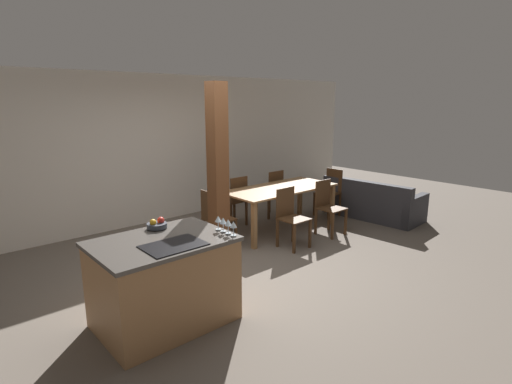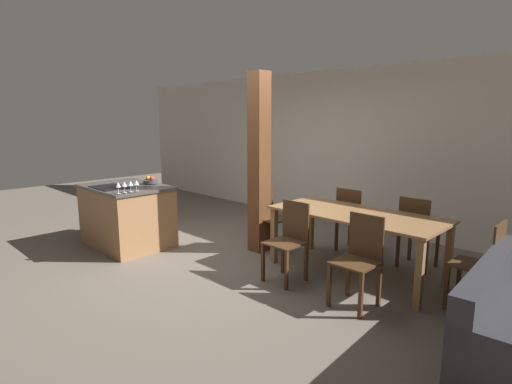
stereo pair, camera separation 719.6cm
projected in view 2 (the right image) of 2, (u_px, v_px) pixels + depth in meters
name	position (u px, v px, depth m)	size (l,w,h in m)	color
ground_plane	(215.00, 256.00, 5.48)	(16.00, 16.00, 0.00)	#665B51
wall_back	(332.00, 148.00, 7.16)	(11.20, 0.08, 2.70)	silver
kitchen_island	(127.00, 215.00, 5.91)	(1.32, 0.95, 0.91)	#9E7047
fruit_bowl	(150.00, 181.00, 5.96)	(0.21, 0.21, 0.11)	#383D47
wine_glass_near	(118.00, 185.00, 5.12)	(0.07, 0.07, 0.15)	silver
wine_glass_middle	(124.00, 184.00, 5.18)	(0.07, 0.07, 0.15)	silver
wine_glass_far	(130.00, 184.00, 5.24)	(0.07, 0.07, 0.15)	silver
wine_glass_end	(136.00, 183.00, 5.30)	(0.07, 0.07, 0.15)	silver
dining_table	(356.00, 220.00, 4.75)	(2.03, 0.92, 0.76)	olive
dining_chair_near_left	(289.00, 239.00, 4.62)	(0.40, 0.40, 0.92)	#472D19
dining_chair_near_right	(359.00, 258.00, 3.99)	(0.40, 0.40, 0.92)	#472D19
dining_chair_far_left	(352.00, 218.00, 5.58)	(0.40, 0.40, 0.92)	#472D19
dining_chair_far_right	(417.00, 231.00, 4.95)	(0.40, 0.40, 0.92)	#472D19
dining_chair_head_end	(270.00, 216.00, 5.74)	(0.40, 0.40, 0.92)	#472D19
dining_chair_foot_end	(483.00, 264.00, 3.83)	(0.40, 0.40, 0.92)	#472D19
timber_post	(259.00, 164.00, 5.52)	(0.23, 0.23, 2.49)	brown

